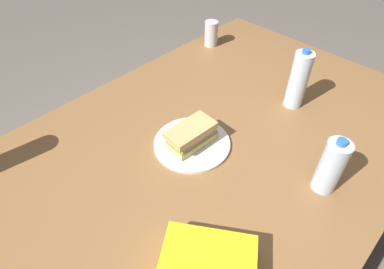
{
  "coord_description": "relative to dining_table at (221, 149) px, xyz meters",
  "views": [
    {
      "loc": [
        0.68,
        0.51,
        1.56
      ],
      "look_at": [
        0.11,
        -0.04,
        0.8
      ],
      "focal_mm": 30.2,
      "sensor_mm": 36.0,
      "label": 1
    }
  ],
  "objects": [
    {
      "name": "dining_table",
      "position": [
        0.0,
        0.0,
        0.0
      ],
      "size": [
        1.62,
        1.14,
        0.75
      ],
      "color": "olive",
      "rests_on": "ground_plane"
    },
    {
      "name": "water_bottle_tall",
      "position": [
        -0.33,
        0.09,
        0.19
      ],
      "size": [
        0.07,
        0.07,
        0.24
      ],
      "color": "silver",
      "rests_on": "dining_table"
    },
    {
      "name": "soda_can_silver",
      "position": [
        -0.46,
        -0.47,
        0.14
      ],
      "size": [
        0.07,
        0.07,
        0.12
      ],
      "primitive_type": "cylinder",
      "color": "silver",
      "rests_on": "dining_table"
    },
    {
      "name": "paper_plate",
      "position": [
        0.11,
        -0.04,
        0.09
      ],
      "size": [
        0.27,
        0.27,
        0.01
      ],
      "primitive_type": "cylinder",
      "color": "white",
      "rests_on": "dining_table"
    },
    {
      "name": "chip_bag",
      "position": [
        0.4,
        0.29,
        0.11
      ],
      "size": [
        0.25,
        0.27,
        0.07
      ],
      "primitive_type": "cube",
      "rotation": [
        0.0,
        0.0,
        5.3
      ],
      "color": "yellow",
      "rests_on": "dining_table"
    },
    {
      "name": "ground_plane",
      "position": [
        0.0,
        0.0,
        -0.67
      ],
      "size": [
        8.0,
        8.0,
        0.0
      ],
      "primitive_type": "plane",
      "color": "#70665B"
    },
    {
      "name": "water_bottle_spare",
      "position": [
        -0.04,
        0.37,
        0.17
      ],
      "size": [
        0.07,
        0.07,
        0.2
      ],
      "color": "silver",
      "rests_on": "dining_table"
    },
    {
      "name": "sandwich",
      "position": [
        0.12,
        -0.04,
        0.13
      ],
      "size": [
        0.19,
        0.11,
        0.08
      ],
      "color": "#DBB26B",
      "rests_on": "paper_plate"
    }
  ]
}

